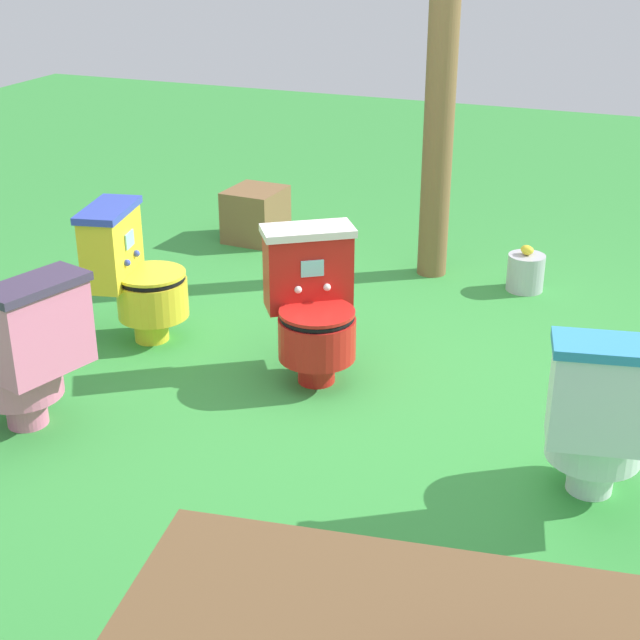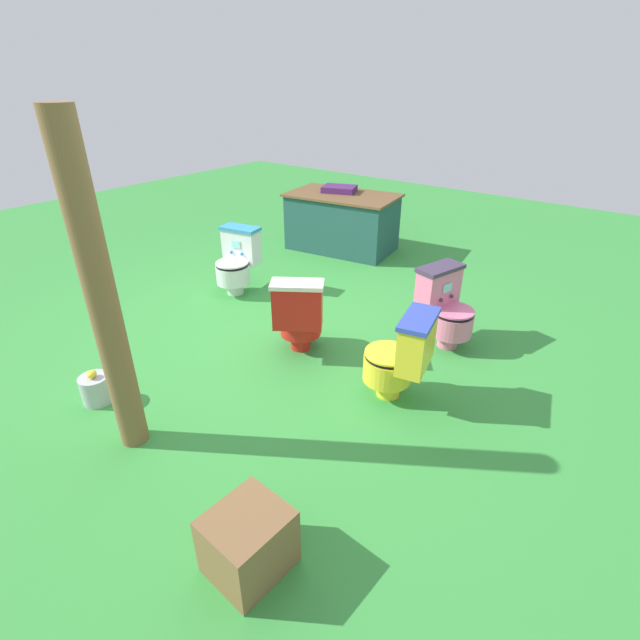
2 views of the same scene
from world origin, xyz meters
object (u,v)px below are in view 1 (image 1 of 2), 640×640
object	(u,v)px
wooden_post	(440,104)
toilet_pink	(28,353)
small_crate	(256,214)
lemon_bucket	(526,271)
toilet_red	(313,305)
toilet_white	(601,417)
toilet_yellow	(134,274)

from	to	relation	value
wooden_post	toilet_pink	bearing A→B (deg)	66.10
small_crate	lemon_bucket	distance (m)	1.91
toilet_red	toilet_white	distance (m)	1.52
toilet_red	toilet_yellow	distance (m)	1.02
toilet_yellow	wooden_post	distance (m)	2.04
toilet_red	small_crate	distance (m)	2.08
toilet_yellow	small_crate	distance (m)	1.71
toilet_yellow	toilet_pink	xyz separation A→B (m)	(-0.08, 0.97, 0.00)
toilet_red	small_crate	size ratio (longest dim) A/B	1.87
toilet_red	toilet_yellow	size ratio (longest dim) A/B	1.00
toilet_yellow	toilet_pink	distance (m)	0.98
toilet_red	wooden_post	distance (m)	1.71
lemon_bucket	toilet_yellow	bearing A→B (deg)	39.16
toilet_white	small_crate	xyz separation A→B (m)	(2.53, -2.32, -0.19)
toilet_white	toilet_red	bearing A→B (deg)	146.00
toilet_white	toilet_pink	bearing A→B (deg)	176.98
toilet_white	small_crate	world-z (taller)	toilet_white
toilet_red	wooden_post	size ratio (longest dim) A/B	0.34
toilet_white	wooden_post	distance (m)	2.57
toilet_red	wooden_post	world-z (taller)	wooden_post
toilet_yellow	lemon_bucket	world-z (taller)	toilet_yellow
toilet_red	toilet_white	xyz separation A→B (m)	(-1.40, 0.58, 0.00)
toilet_yellow	toilet_pink	bearing A→B (deg)	-7.71
toilet_pink	lemon_bucket	xyz separation A→B (m)	(-1.70, -2.42, -0.25)
wooden_post	lemon_bucket	size ratio (longest dim) A/B	7.64
small_crate	toilet_yellow	bearing A→B (deg)	93.73
small_crate	lemon_bucket	world-z (taller)	small_crate
toilet_yellow	toilet_white	xyz separation A→B (m)	(-2.42, 0.63, 0.00)
toilet_white	lemon_bucket	world-z (taller)	toilet_white
toilet_red	toilet_white	size ratio (longest dim) A/B	1.00
toilet_pink	toilet_white	bearing A→B (deg)	-65.85
toilet_pink	lemon_bucket	distance (m)	2.97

